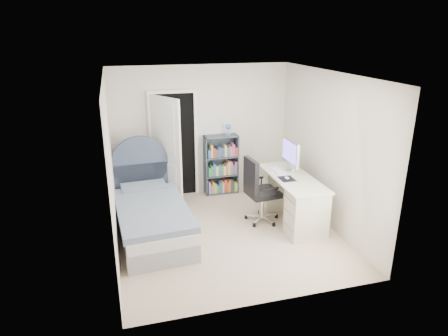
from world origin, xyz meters
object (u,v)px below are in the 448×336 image
object	(u,v)px
desk	(291,196)
office_chair	(258,188)
nightstand	(150,182)
floor_lamp	(159,171)
bookcase	(222,167)
bed	(151,214)

from	to	relation	value
desk	office_chair	xyz separation A→B (m)	(-0.57, 0.09, 0.19)
nightstand	floor_lamp	distance (m)	0.28
floor_lamp	bookcase	bearing A→B (deg)	-0.59
desk	office_chair	bearing A→B (deg)	171.24
nightstand	office_chair	xyz separation A→B (m)	(1.67, -1.33, 0.23)
bed	bookcase	size ratio (longest dim) A/B	1.62
bookcase	desk	xyz separation A→B (m)	(0.82, -1.49, -0.10)
floor_lamp	desk	xyz separation A→B (m)	(2.04, -1.50, -0.14)
floor_lamp	office_chair	distance (m)	2.04
bed	floor_lamp	world-z (taller)	floor_lamp
nightstand	office_chair	bearing A→B (deg)	-38.65
nightstand	desk	world-z (taller)	desk
floor_lamp	bookcase	world-z (taller)	floor_lamp
bed	office_chair	bearing A→B (deg)	-3.98
nightstand	bookcase	bearing A→B (deg)	2.77
bed	office_chair	world-z (taller)	bed
bed	office_chair	distance (m)	1.80
nightstand	floor_lamp	size ratio (longest dim) A/B	0.43
floor_lamp	office_chair	world-z (taller)	floor_lamp
bookcase	desk	distance (m)	1.70
bed	desk	distance (m)	2.36
floor_lamp	bookcase	xyz separation A→B (m)	(1.22, -0.01, -0.04)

